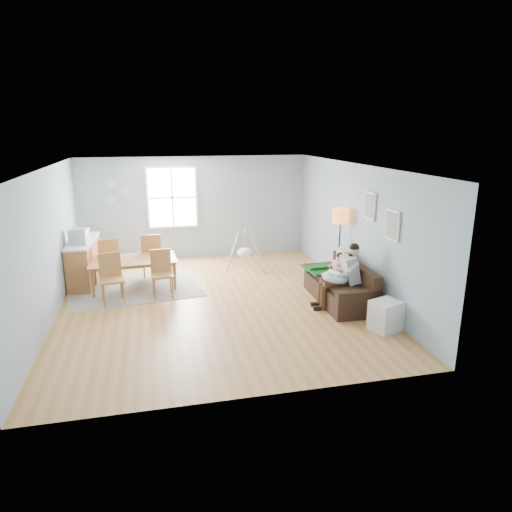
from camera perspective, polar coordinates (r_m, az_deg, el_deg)
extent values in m
cube|color=#AD7C3D|center=(9.33, -5.15, -5.95)|extent=(8.40, 9.40, 0.08)
cube|color=silver|center=(8.69, -5.64, 13.04)|extent=(8.40, 9.40, 0.60)
cube|color=#90A7BC|center=(13.47, -8.07, 6.78)|extent=(8.40, 0.08, 3.90)
cube|color=#90A7BC|center=(4.58, 2.70, -10.65)|extent=(8.40, 0.08, 3.90)
cube|color=#90A7BC|center=(10.31, 18.25, 3.46)|extent=(0.08, 9.40, 3.90)
cube|color=white|center=(12.22, -10.44, 7.21)|extent=(1.32, 0.06, 1.62)
cube|color=white|center=(12.19, -10.43, 7.19)|extent=(1.20, 0.02, 1.50)
cube|color=white|center=(12.18, -10.43, 7.18)|extent=(1.20, 0.03, 0.04)
cube|color=white|center=(12.18, -10.43, 7.18)|extent=(0.04, 0.03, 1.50)
cube|color=white|center=(8.37, 16.69, 3.73)|extent=(0.04, 0.44, 0.54)
cube|color=slate|center=(8.35, 16.54, 3.72)|extent=(0.01, 0.36, 0.46)
cube|color=white|center=(9.11, 14.03, 6.12)|extent=(0.04, 0.44, 0.54)
cube|color=slate|center=(9.10, 13.89, 6.12)|extent=(0.01, 0.36, 0.46)
cylinder|color=#9EB1BE|center=(12.19, -17.66, 8.62)|extent=(0.24, 0.02, 0.24)
cylinder|color=#9EB1BE|center=(12.19, -15.93, 7.81)|extent=(0.26, 0.02, 0.26)
cylinder|color=#9EB1BE|center=(12.25, -17.74, 6.75)|extent=(0.28, 0.02, 0.28)
cube|color=black|center=(9.38, 10.33, -4.48)|extent=(0.87, 1.98, 0.39)
cube|color=black|center=(9.38, 12.30, -2.02)|extent=(0.22, 1.97, 0.40)
cube|color=black|center=(8.52, 12.68, -4.74)|extent=(0.85, 0.20, 0.15)
cube|color=black|center=(10.08, 8.50, -1.35)|extent=(0.85, 0.20, 0.15)
cube|color=#14581A|center=(9.85, 8.88, -1.53)|extent=(0.97, 0.86, 0.04)
cube|color=tan|center=(9.77, 10.76, -0.49)|extent=(0.16, 0.46, 0.45)
cube|color=#9C9C9E|center=(8.98, 11.70, -1.62)|extent=(0.36, 0.44, 0.56)
sphere|color=tan|center=(8.90, 12.17, 0.70)|extent=(0.21, 0.21, 0.21)
sphere|color=black|center=(8.89, 12.18, 0.96)|extent=(0.20, 0.20, 0.20)
cylinder|color=#3D2816|center=(8.86, 9.77, -3.53)|extent=(0.44, 0.18, 0.15)
cylinder|color=#3D2816|center=(9.05, 9.38, -3.11)|extent=(0.44, 0.18, 0.15)
cylinder|color=#3D2816|center=(8.89, 8.42, -5.21)|extent=(0.12, 0.12, 0.49)
cylinder|color=#3D2816|center=(9.07, 8.06, -4.76)|extent=(0.12, 0.12, 0.49)
cube|color=black|center=(8.94, 7.91, -6.47)|extent=(0.23, 0.11, 0.08)
cube|color=black|center=(9.13, 7.55, -5.99)|extent=(0.23, 0.11, 0.08)
torus|color=#AAC3D4|center=(8.92, 9.85, -2.67)|extent=(0.57, 0.56, 0.21)
cylinder|color=white|center=(8.90, 9.87, -2.25)|extent=(0.21, 0.29, 0.12)
sphere|color=tan|center=(9.01, 9.30, -1.88)|extent=(0.10, 0.10, 0.10)
cube|color=white|center=(9.42, 10.25, -1.48)|extent=(0.22, 0.25, 0.33)
sphere|color=tan|center=(9.37, 10.47, -0.16)|extent=(0.15, 0.15, 0.15)
sphere|color=black|center=(9.37, 10.47, 0.00)|extent=(0.15, 0.15, 0.15)
cylinder|color=#EB3960|center=(9.32, 9.20, -2.54)|extent=(0.27, 0.10, 0.08)
cylinder|color=#EB3960|center=(9.43, 8.87, -2.32)|extent=(0.27, 0.10, 0.08)
cylinder|color=#EB3960|center=(9.32, 8.47, -3.52)|extent=(0.07, 0.07, 0.27)
cylinder|color=#EB3960|center=(9.42, 8.14, -3.28)|extent=(0.07, 0.07, 0.27)
cylinder|color=black|center=(10.35, 10.11, -3.60)|extent=(0.31, 0.31, 0.03)
cylinder|color=black|center=(10.14, 10.31, 0.42)|extent=(0.03, 0.03, 1.53)
cylinder|color=orange|center=(9.96, 10.54, 4.99)|extent=(0.35, 0.35, 0.31)
cube|color=silver|center=(8.25, 15.91, -7.18)|extent=(0.59, 0.55, 0.53)
cube|color=black|center=(8.11, 14.89, -7.53)|extent=(0.14, 0.35, 0.42)
cube|color=gray|center=(10.41, -14.88, -3.85)|extent=(3.01, 2.44, 0.01)
imported|color=olive|center=(10.31, -15.00, -2.17)|extent=(1.91, 1.15, 0.65)
cube|color=#946033|center=(9.50, -17.56, -2.89)|extent=(0.52, 0.52, 0.04)
cube|color=#946033|center=(9.62, -17.81, -1.01)|extent=(0.43, 0.12, 0.49)
cylinder|color=#946033|center=(9.39, -18.44, -4.74)|extent=(0.04, 0.04, 0.48)
cylinder|color=#946033|center=(9.42, -16.22, -4.50)|extent=(0.04, 0.04, 0.48)
cylinder|color=#946033|center=(9.74, -18.62, -4.04)|extent=(0.04, 0.04, 0.48)
cylinder|color=#946033|center=(9.76, -16.49, -3.81)|extent=(0.04, 0.04, 0.48)
cube|color=#946033|center=(9.59, -11.64, -2.37)|extent=(0.47, 0.47, 0.04)
cube|color=#946033|center=(9.70, -11.85, -0.54)|extent=(0.42, 0.07, 0.48)
cylinder|color=#946033|center=(9.48, -12.52, -4.14)|extent=(0.04, 0.04, 0.47)
cylinder|color=#946033|center=(9.51, -10.37, -3.95)|extent=(0.04, 0.04, 0.47)
cylinder|color=#946033|center=(9.82, -12.71, -3.46)|extent=(0.04, 0.04, 0.47)
cylinder|color=#946033|center=(9.85, -10.64, -3.28)|extent=(0.04, 0.04, 0.47)
cube|color=#946033|center=(10.98, -18.05, -0.44)|extent=(0.56, 0.56, 0.04)
cube|color=#946033|center=(10.71, -17.98, 0.69)|extent=(0.43, 0.15, 0.50)
cylinder|color=#946033|center=(11.25, -17.19, -1.29)|extent=(0.04, 0.04, 0.49)
cylinder|color=#946033|center=(11.19, -19.05, -1.53)|extent=(0.04, 0.04, 0.49)
cylinder|color=#946033|center=(10.90, -16.82, -1.80)|extent=(0.04, 0.04, 0.49)
cylinder|color=#946033|center=(10.84, -18.73, -2.05)|extent=(0.04, 0.04, 0.49)
cube|color=#946033|center=(11.05, -12.93, 0.12)|extent=(0.48, 0.48, 0.04)
cube|color=#946033|center=(10.77, -13.00, 1.27)|extent=(0.45, 0.05, 0.52)
cylinder|color=#946033|center=(11.30, -11.90, -0.80)|extent=(0.04, 0.04, 0.51)
cylinder|color=#946033|center=(11.30, -13.84, -0.92)|extent=(0.04, 0.04, 0.51)
cylinder|color=#946033|center=(10.93, -11.83, -1.35)|extent=(0.04, 0.04, 0.51)
cylinder|color=#946033|center=(10.93, -13.83, -1.48)|extent=(0.04, 0.04, 0.51)
cube|color=olive|center=(11.00, -20.69, -0.71)|extent=(0.55, 1.74, 0.96)
cube|color=silver|center=(10.89, -20.93, 1.75)|extent=(0.59, 1.78, 0.04)
cube|color=#A5A4A9|center=(10.52, -21.24, 2.33)|extent=(0.41, 0.39, 0.34)
cube|color=black|center=(10.58, -22.11, 2.30)|extent=(0.07, 0.28, 0.24)
cylinder|color=#A5A4A9|center=(11.25, -1.40, 3.08)|extent=(0.14, 0.53, 0.04)
ellipsoid|color=silver|center=(11.38, -1.39, 0.45)|extent=(0.39, 0.39, 0.24)
cylinder|color=#A5A4A9|center=(11.31, -1.40, 1.76)|extent=(0.01, 0.01, 0.43)
cylinder|color=#A5A4A9|center=(11.07, -2.94, 0.41)|extent=(0.39, 0.28, 0.94)
cylinder|color=#A5A4A9|center=(11.07, 0.16, 0.43)|extent=(0.27, 0.40, 0.94)
cylinder|color=#A5A4A9|center=(11.65, -2.86, 1.18)|extent=(0.27, 0.40, 0.94)
cylinder|color=#A5A4A9|center=(11.65, 0.09, 1.20)|extent=(0.39, 0.28, 0.94)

